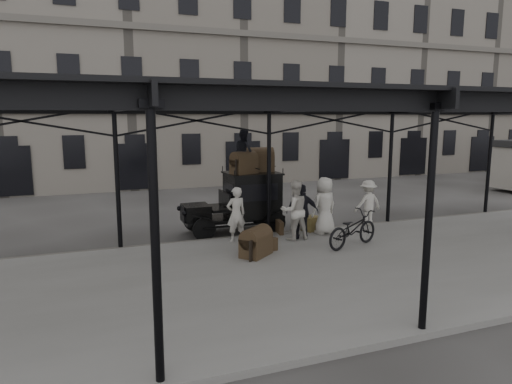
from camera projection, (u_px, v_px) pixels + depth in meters
ground at (293, 253)px, 14.16m from camera, size 120.00×120.00×0.00m
platform at (325, 270)px, 12.30m from camera, size 28.00×8.00×0.15m
canopy at (324, 100)px, 11.82m from camera, size 22.50×9.00×4.74m
building_frontage at (176, 73)px, 29.63m from camera, size 64.00×8.00×14.00m
taxi at (244, 199)px, 16.56m from camera, size 3.65×1.55×2.18m
porter_left at (236, 214)px, 14.74m from camera, size 0.69×0.49×1.80m
porter_midleft at (294, 210)px, 14.97m from camera, size 0.97×0.76×1.97m
porter_centre at (325, 206)px, 15.74m from camera, size 1.09×0.85×1.98m
porter_official at (302, 212)px, 15.09m from camera, size 1.16×0.87×1.83m
porter_right at (368, 203)px, 17.03m from camera, size 1.13×0.69×1.70m
bicycle at (353, 229)px, 14.20m from camera, size 2.28×1.40×1.13m
porter_roof at (244, 151)px, 16.17m from camera, size 0.72×0.85×1.55m
steamer_trunk_roof_near at (244, 164)px, 16.09m from camera, size 1.04×0.83×0.66m
steamer_trunk_roof_far at (259, 161)px, 16.76m from camera, size 1.06×0.71×0.74m
steamer_trunk_platform at (256, 244)px, 13.30m from camera, size 1.15×1.09×0.72m
wicker_hamper at (311, 223)px, 16.30m from camera, size 0.73×0.64×0.50m
suitcase_upright at (280, 227)px, 15.88m from camera, size 0.24×0.62×0.45m
suitcase_flat at (269, 245)px, 13.74m from camera, size 0.62×0.28×0.40m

